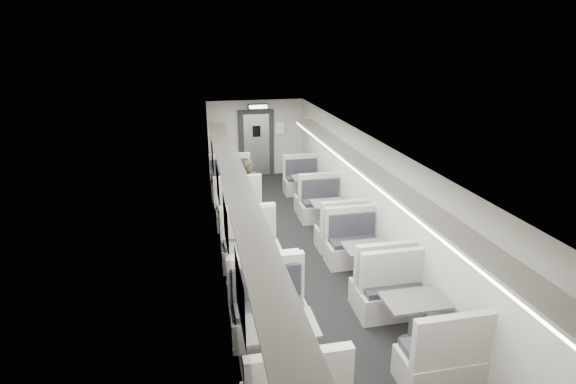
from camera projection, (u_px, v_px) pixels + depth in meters
name	position (u px, v px, depth m)	size (l,w,h in m)	color
room	(300.00, 204.00, 8.65)	(3.24, 12.24, 2.64)	black
booth_left_a	(234.00, 194.00, 11.60)	(1.12, 2.27, 1.21)	#B7B3AC
booth_left_b	(243.00, 224.00, 9.76)	(1.08, 2.19, 1.17)	#B7B3AC
booth_left_c	(255.00, 267.00, 7.94)	(1.10, 2.23, 1.20)	#B7B3AC
booth_left_d	(280.00, 351.00, 5.82)	(1.15, 2.33, 1.25)	#B7B3AC
booth_right_a	(308.00, 189.00, 12.07)	(1.01, 2.05, 1.10)	#B7B3AC
booth_right_b	(331.00, 217.00, 10.18)	(1.04, 2.11, 1.13)	#B7B3AC
booth_right_c	(367.00, 264.00, 8.10)	(1.04, 2.11, 1.13)	#B7B3AC
booth_right_d	(412.00, 321.00, 6.47)	(1.06, 2.16, 1.15)	#B7B3AC
passenger	(250.00, 191.00, 10.81)	(0.54, 0.36, 1.48)	black
window_a	(213.00, 157.00, 11.45)	(0.02, 1.18, 0.84)	black
window_b	(218.00, 183.00, 9.42)	(0.02, 1.18, 0.84)	black
window_c	(226.00, 224.00, 7.38)	(0.02, 1.18, 0.84)	black
window_d	(240.00, 295.00, 5.35)	(0.02, 1.18, 0.84)	black
luggage_rack_left	(235.00, 178.00, 7.89)	(0.46, 10.40, 0.09)	#B7B3AC
luggage_rack_right	(369.00, 169.00, 8.37)	(0.46, 10.40, 0.09)	#B7B3AC
vestibule_door	(257.00, 144.00, 14.18)	(1.10, 0.13, 2.10)	black
exit_sign	(258.00, 107.00, 13.32)	(0.62, 0.12, 0.16)	black
wall_notice	(280.00, 128.00, 14.16)	(0.32, 0.02, 0.40)	white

